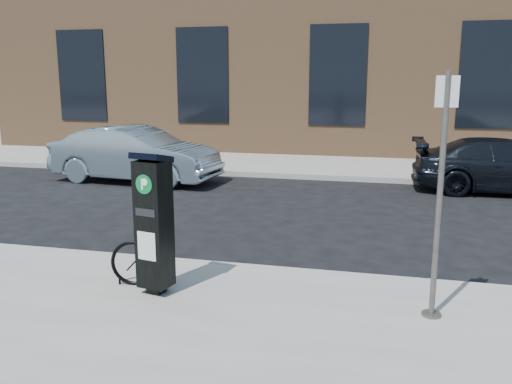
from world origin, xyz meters
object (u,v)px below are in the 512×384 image
(parking_kiosk, at_px, (154,222))
(car_silver, at_px, (135,154))
(car_dark, at_px, (509,166))
(bike_rack, at_px, (134,263))
(sign_pole, at_px, (439,200))

(parking_kiosk, bearing_deg, car_silver, 129.82)
(car_silver, height_order, car_dark, car_silver)
(bike_rack, xyz_separation_m, car_silver, (-3.68, 7.66, 0.33))
(sign_pole, xyz_separation_m, bike_rack, (-3.88, 0.07, -1.11))
(sign_pole, height_order, car_silver, sign_pole)
(sign_pole, bearing_deg, car_dark, 67.02)
(sign_pole, height_order, car_dark, sign_pole)
(car_silver, bearing_deg, sign_pole, -130.73)
(parking_kiosk, xyz_separation_m, sign_pole, (3.48, 0.10, 0.46))
(car_dark, bearing_deg, car_silver, 93.64)
(parking_kiosk, xyz_separation_m, car_dark, (5.95, 8.72, -0.41))
(bike_rack, height_order, car_dark, car_dark)
(parking_kiosk, bearing_deg, car_dark, 67.96)
(parking_kiosk, height_order, bike_rack, parking_kiosk)
(parking_kiosk, relative_size, car_dark, 0.39)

